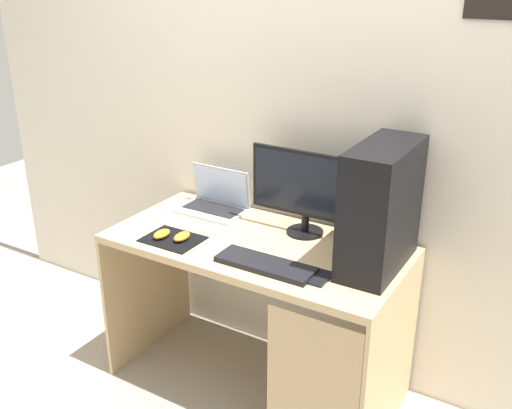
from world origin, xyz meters
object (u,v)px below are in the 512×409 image
laptop (215,202)px  keyboard (265,265)px  mouse_left (182,237)px  cell_phone (320,278)px  mouse_right (162,234)px  pc_tower (381,207)px  monitor (306,190)px

laptop → keyboard: laptop is taller
mouse_left → cell_phone: mouse_left is taller
cell_phone → laptop: bearing=154.2°
mouse_left → mouse_right: same height
pc_tower → mouse_right: pc_tower is taller
mouse_right → cell_phone: bearing=2.4°
mouse_left → cell_phone: size_ratio=0.74×
mouse_right → laptop: bearing=88.1°
pc_tower → mouse_left: bearing=-164.3°
mouse_left → cell_phone: (0.68, 0.01, -0.02)m
keyboard → mouse_left: (-0.44, 0.02, 0.01)m
laptop → cell_phone: laptop is taller
laptop → monitor: bearing=-2.5°
pc_tower → mouse_right: 0.99m
mouse_left → keyboard: bearing=-2.6°
mouse_left → pc_tower: bearing=15.7°
keyboard → mouse_right: size_ratio=4.38×
monitor → laptop: 0.54m
mouse_left → laptop: bearing=102.3°
keyboard → cell_phone: 0.24m
mouse_left → mouse_right: bearing=-165.3°
mouse_left → mouse_right: (-0.09, -0.03, 0.00)m
mouse_right → keyboard: bearing=0.5°
pc_tower → mouse_right: bearing=-164.4°
mouse_left → cell_phone: 0.68m
pc_tower → laptop: bearing=171.0°
mouse_left → cell_phone: bearing=0.6°
monitor → mouse_right: (-0.53, -0.38, -0.19)m
keyboard → mouse_left: bearing=177.4°
pc_tower → mouse_right: (-0.92, -0.26, -0.24)m
monitor → mouse_left: size_ratio=5.59×
pc_tower → keyboard: bearing=-146.6°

